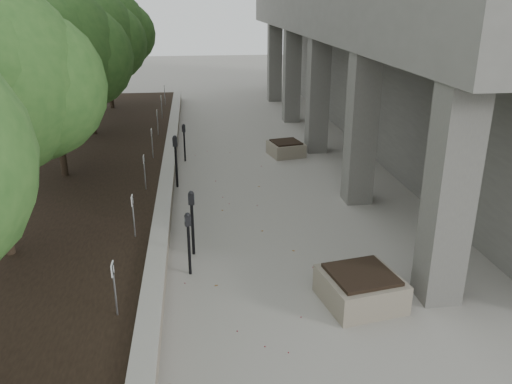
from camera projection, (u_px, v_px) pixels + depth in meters
ground at (263, 343)px, 8.47m from camera, size 90.00×90.00×0.00m
retaining_wall at (169, 166)px, 16.54m from camera, size 0.39×26.00×0.50m
planting_bed at (50, 172)px, 16.15m from camera, size 7.00×26.00×0.40m
crabapple_tree_3 at (52, 81)px, 14.27m from camera, size 4.60×4.00×5.44m
crabapple_tree_4 at (86, 61)px, 18.92m from camera, size 4.60×4.00×5.44m
crabapple_tree_5 at (107, 48)px, 23.57m from camera, size 4.60×4.00×5.44m
parking_sign_2 at (115, 289)px, 8.36m from camera, size 0.04×0.22×0.96m
parking_sign_3 at (133, 216)px, 11.15m from camera, size 0.04×0.22×0.96m
parking_sign_4 at (145, 172)px, 13.94m from camera, size 0.04×0.22×0.96m
parking_sign_5 at (152, 143)px, 16.73m from camera, size 0.04×0.22×0.96m
parking_sign_6 at (158, 122)px, 19.52m from camera, size 0.04×0.22×0.96m
parking_sign_7 at (162, 107)px, 22.31m from camera, size 0.04×0.22×0.96m
parking_sign_8 at (165, 95)px, 25.09m from camera, size 0.04×0.22×0.96m
parking_meter_2 at (189, 244)px, 10.36m from camera, size 0.16×0.13×1.35m
parking_meter_3 at (192, 223)px, 11.16m from camera, size 0.16×0.12×1.48m
parking_meter_4 at (176, 162)px, 15.18m from camera, size 0.16×0.12×1.57m
parking_meter_5 at (184, 143)px, 17.65m from camera, size 0.14×0.11×1.30m
planter_front at (360, 287)px, 9.50m from camera, size 1.54×1.54×0.62m
planter_back at (286, 148)px, 18.45m from camera, size 1.32×1.32×0.52m
berry_scatter at (233, 220)px, 13.10m from camera, size 3.30×14.10×0.02m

